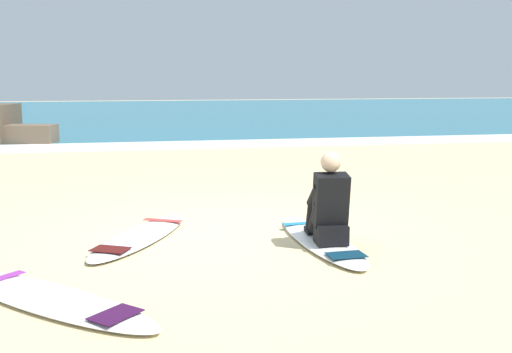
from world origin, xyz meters
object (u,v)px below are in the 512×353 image
Objects in this scene: surfboard_main at (321,240)px; surfer_seated at (329,207)px; surfboard_spare_far at (49,298)px; surfboard_spare_near at (141,236)px.

surfer_seated is at bearing -82.23° from surfboard_main.
surfboard_main is 1.09× the size of surfboard_spare_far.
surfboard_spare_near is at bearing 67.68° from surfboard_spare_far.
surfboard_spare_near is at bearing 159.26° from surfer_seated.
surfboard_main is 2.36× the size of surfer_seated.
surfboard_main and surfboard_spare_near have the same top height.
surfboard_main is 1.04× the size of surfboard_spare_near.
surfboard_spare_far is at bearing -158.07° from surfer_seated.
surfer_seated is 0.46× the size of surfboard_spare_far.
surfboard_spare_near is at bearing 163.74° from surfboard_main.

